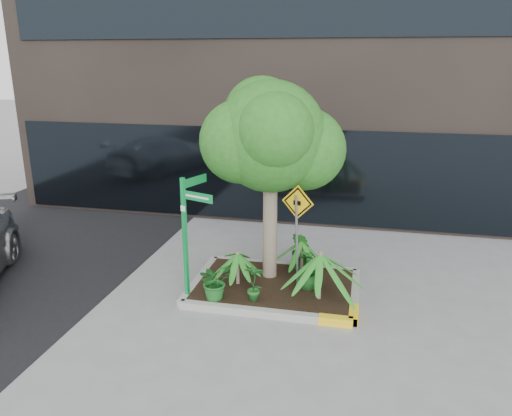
# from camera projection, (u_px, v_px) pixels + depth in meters

# --- Properties ---
(ground) EXTENTS (80.00, 80.00, 0.00)m
(ground) POSITION_uv_depth(u_px,v_px,m) (262.00, 296.00, 9.87)
(ground) COLOR gray
(ground) RESTS_ON ground
(planter) EXTENTS (3.35, 2.36, 0.15)m
(planter) POSITION_uv_depth(u_px,v_px,m) (276.00, 287.00, 10.05)
(planter) COLOR #9E9E99
(planter) RESTS_ON ground
(tree) EXTENTS (2.80, 2.48, 4.19)m
(tree) POSITION_uv_depth(u_px,v_px,m) (271.00, 137.00, 9.62)
(tree) COLOR gray
(tree) RESTS_ON ground
(palm_front) EXTENTS (1.08, 1.08, 1.20)m
(palm_front) POSITION_uv_depth(u_px,v_px,m) (321.00, 254.00, 9.20)
(palm_front) COLOR gray
(palm_front) RESTS_ON ground
(palm_left) EXTENTS (0.79, 0.79, 0.88)m
(palm_left) POSITION_uv_depth(u_px,v_px,m) (238.00, 253.00, 9.89)
(palm_left) COLOR gray
(palm_left) RESTS_ON ground
(palm_back) EXTENTS (0.82, 0.82, 0.91)m
(palm_back) POSITION_uv_depth(u_px,v_px,m) (302.00, 241.00, 10.47)
(palm_back) COLOR gray
(palm_back) RESTS_ON ground
(shrub_a) EXTENTS (0.89, 0.89, 0.71)m
(shrub_a) POSITION_uv_depth(u_px,v_px,m) (215.00, 281.00, 9.37)
(shrub_a) COLOR #1B6021
(shrub_a) RESTS_ON planter
(shrub_b) EXTENTS (0.57, 0.57, 0.78)m
(shrub_b) POSITION_uv_depth(u_px,v_px,m) (308.00, 269.00, 9.79)
(shrub_b) COLOR #1C5E1E
(shrub_b) RESTS_ON planter
(shrub_c) EXTENTS (0.43, 0.43, 0.75)m
(shrub_c) POSITION_uv_depth(u_px,v_px,m) (254.00, 282.00, 9.26)
(shrub_c) COLOR #1D5E20
(shrub_c) RESTS_ON planter
(shrub_d) EXTENTS (0.65, 0.65, 0.86)m
(shrub_d) POSITION_uv_depth(u_px,v_px,m) (301.00, 250.00, 10.64)
(shrub_d) COLOR #1B5D1A
(shrub_d) RESTS_ON planter
(street_sign_post) EXTENTS (0.69, 0.88, 2.46)m
(street_sign_post) POSITION_uv_depth(u_px,v_px,m) (188.00, 227.00, 9.26)
(street_sign_post) COLOR #0E9A42
(street_sign_post) RESTS_ON ground
(cattle_sign) EXTENTS (0.63, 0.24, 2.12)m
(cattle_sign) POSITION_uv_depth(u_px,v_px,m) (297.00, 221.00, 9.39)
(cattle_sign) COLOR slate
(cattle_sign) RESTS_ON ground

